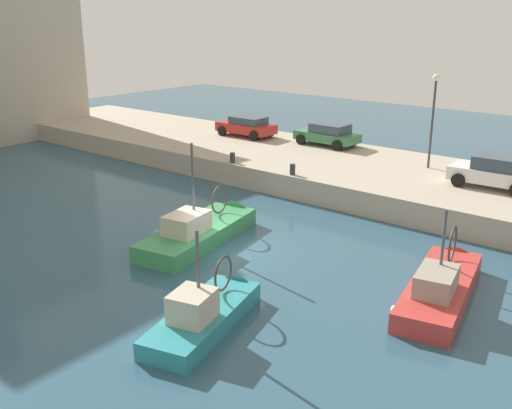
{
  "coord_description": "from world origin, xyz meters",
  "views": [
    {
      "loc": [
        -16.01,
        -14.64,
        9.02
      ],
      "look_at": [
        2.47,
        0.39,
        1.2
      ],
      "focal_mm": 41.44,
      "sensor_mm": 36.0,
      "label": 1
    }
  ],
  "objects_px": {
    "mooring_bollard_mid": "(293,169)",
    "parked_car_red": "(247,126)",
    "fishing_boat_green": "(204,236)",
    "mooring_bollard_north": "(233,158)",
    "quay_streetlamp": "(434,106)",
    "parked_car_green": "(328,134)",
    "fishing_boat_red": "(441,292)",
    "fishing_boat_teal": "(209,318)",
    "parked_car_white": "(495,172)"
  },
  "relations": [
    {
      "from": "fishing_boat_red",
      "to": "mooring_bollard_north",
      "type": "distance_m",
      "value": 15.36
    },
    {
      "from": "parked_car_red",
      "to": "quay_streetlamp",
      "type": "height_order",
      "value": "quay_streetlamp"
    },
    {
      "from": "parked_car_green",
      "to": "fishing_boat_red",
      "type": "bearing_deg",
      "value": -135.08
    },
    {
      "from": "fishing_boat_green",
      "to": "quay_streetlamp",
      "type": "height_order",
      "value": "quay_streetlamp"
    },
    {
      "from": "parked_car_red",
      "to": "quay_streetlamp",
      "type": "bearing_deg",
      "value": -91.15
    },
    {
      "from": "fishing_boat_red",
      "to": "parked_car_green",
      "type": "xyz_separation_m",
      "value": [
        12.61,
        12.57,
        1.78
      ]
    },
    {
      "from": "mooring_bollard_north",
      "to": "quay_streetlamp",
      "type": "bearing_deg",
      "value": -56.99
    },
    {
      "from": "fishing_boat_green",
      "to": "mooring_bollard_north",
      "type": "height_order",
      "value": "fishing_boat_green"
    },
    {
      "from": "mooring_bollard_mid",
      "to": "parked_car_white",
      "type": "bearing_deg",
      "value": -64.36
    },
    {
      "from": "mooring_bollard_mid",
      "to": "mooring_bollard_north",
      "type": "relative_size",
      "value": 1.0
    },
    {
      "from": "fishing_boat_red",
      "to": "parked_car_green",
      "type": "relative_size",
      "value": 1.77
    },
    {
      "from": "fishing_boat_teal",
      "to": "parked_car_white",
      "type": "xyz_separation_m",
      "value": [
        15.97,
        -3.13,
        1.83
      ]
    },
    {
      "from": "fishing_boat_green",
      "to": "parked_car_red",
      "type": "relative_size",
      "value": 1.81
    },
    {
      "from": "parked_car_red",
      "to": "mooring_bollard_north",
      "type": "relative_size",
      "value": 7.2
    },
    {
      "from": "fishing_boat_red",
      "to": "mooring_bollard_mid",
      "type": "height_order",
      "value": "fishing_boat_red"
    },
    {
      "from": "fishing_boat_teal",
      "to": "mooring_bollard_mid",
      "type": "relative_size",
      "value": 10.51
    },
    {
      "from": "parked_car_white",
      "to": "quay_streetlamp",
      "type": "relative_size",
      "value": 0.81
    },
    {
      "from": "fishing_boat_teal",
      "to": "parked_car_red",
      "type": "height_order",
      "value": "fishing_boat_teal"
    },
    {
      "from": "parked_car_white",
      "to": "mooring_bollard_north",
      "type": "distance_m",
      "value": 13.24
    },
    {
      "from": "fishing_boat_teal",
      "to": "parked_car_white",
      "type": "distance_m",
      "value": 16.38
    },
    {
      "from": "fishing_boat_teal",
      "to": "parked_car_green",
      "type": "xyz_separation_m",
      "value": [
        18.81,
        7.8,
        1.76
      ]
    },
    {
      "from": "parked_car_green",
      "to": "mooring_bollard_mid",
      "type": "xyz_separation_m",
      "value": [
        -6.95,
        -2.36,
        -0.42
      ]
    },
    {
      "from": "fishing_boat_red",
      "to": "parked_car_white",
      "type": "xyz_separation_m",
      "value": [
        9.77,
        1.64,
        1.84
      ]
    },
    {
      "from": "parked_car_white",
      "to": "parked_car_green",
      "type": "distance_m",
      "value": 11.29
    },
    {
      "from": "parked_car_red",
      "to": "fishing_boat_green",
      "type": "bearing_deg",
      "value": -146.7
    },
    {
      "from": "fishing_boat_green",
      "to": "mooring_bollard_mid",
      "type": "xyz_separation_m",
      "value": [
        6.99,
        0.52,
        1.36
      ]
    },
    {
      "from": "mooring_bollard_mid",
      "to": "mooring_bollard_north",
      "type": "distance_m",
      "value": 4.0
    },
    {
      "from": "fishing_boat_teal",
      "to": "quay_streetlamp",
      "type": "bearing_deg",
      "value": 2.44
    },
    {
      "from": "fishing_boat_green",
      "to": "mooring_bollard_mid",
      "type": "height_order",
      "value": "fishing_boat_green"
    },
    {
      "from": "fishing_boat_green",
      "to": "parked_car_green",
      "type": "height_order",
      "value": "fishing_boat_green"
    },
    {
      "from": "parked_car_green",
      "to": "mooring_bollard_north",
      "type": "height_order",
      "value": "parked_car_green"
    },
    {
      "from": "parked_car_white",
      "to": "fishing_boat_teal",
      "type": "bearing_deg",
      "value": 168.91
    },
    {
      "from": "fishing_boat_green",
      "to": "mooring_bollard_north",
      "type": "distance_m",
      "value": 8.44
    },
    {
      "from": "fishing_boat_red",
      "to": "parked_car_red",
      "type": "relative_size",
      "value": 1.75
    },
    {
      "from": "fishing_boat_green",
      "to": "parked_car_red",
      "type": "height_order",
      "value": "fishing_boat_green"
    },
    {
      "from": "mooring_bollard_mid",
      "to": "fishing_boat_red",
      "type": "bearing_deg",
      "value": -118.98
    },
    {
      "from": "fishing_boat_green",
      "to": "mooring_bollard_mid",
      "type": "bearing_deg",
      "value": 4.22
    },
    {
      "from": "parked_car_white",
      "to": "parked_car_green",
      "type": "xyz_separation_m",
      "value": [
        2.84,
        10.93,
        -0.07
      ]
    },
    {
      "from": "mooring_bollard_mid",
      "to": "parked_car_red",
      "type": "bearing_deg",
      "value": 53.42
    },
    {
      "from": "fishing_boat_teal",
      "to": "fishing_boat_red",
      "type": "relative_size",
      "value": 0.84
    },
    {
      "from": "quay_streetlamp",
      "to": "mooring_bollard_mid",
      "type": "bearing_deg",
      "value": 140.26
    },
    {
      "from": "mooring_bollard_north",
      "to": "quay_streetlamp",
      "type": "height_order",
      "value": "quay_streetlamp"
    },
    {
      "from": "mooring_bollard_mid",
      "to": "quay_streetlamp",
      "type": "bearing_deg",
      "value": -39.74
    },
    {
      "from": "quay_streetlamp",
      "to": "fishing_boat_green",
      "type": "bearing_deg",
      "value": 161.7
    },
    {
      "from": "parked_car_green",
      "to": "quay_streetlamp",
      "type": "relative_size",
      "value": 0.81
    },
    {
      "from": "fishing_boat_red",
      "to": "parked_car_red",
      "type": "xyz_separation_m",
      "value": [
        11.56,
        18.17,
        1.77
      ]
    },
    {
      "from": "fishing_boat_red",
      "to": "parked_car_green",
      "type": "height_order",
      "value": "fishing_boat_red"
    },
    {
      "from": "parked_car_red",
      "to": "quay_streetlamp",
      "type": "relative_size",
      "value": 0.82
    },
    {
      "from": "fishing_boat_teal",
      "to": "fishing_boat_green",
      "type": "relative_size",
      "value": 0.81
    },
    {
      "from": "parked_car_green",
      "to": "mooring_bollard_mid",
      "type": "distance_m",
      "value": 7.35
    }
  ]
}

